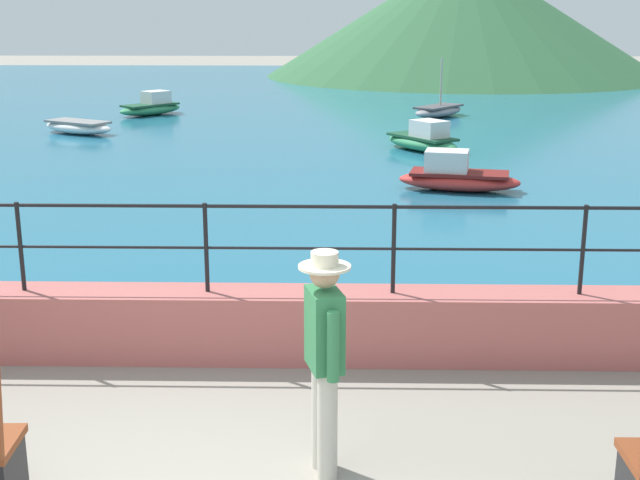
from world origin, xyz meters
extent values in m
cube|color=#BC605B|center=(0.00, 3.20, 0.35)|extent=(20.00, 0.56, 0.70)
cylinder|color=black|center=(-1.84, 3.20, 1.15)|extent=(0.04, 0.04, 0.90)
cylinder|color=black|center=(0.00, 3.20, 1.15)|extent=(0.04, 0.04, 0.90)
cylinder|color=black|center=(1.84, 3.20, 1.15)|extent=(0.04, 0.04, 0.90)
cylinder|color=black|center=(3.68, 3.20, 1.15)|extent=(0.04, 0.04, 0.90)
cylinder|color=black|center=(0.00, 3.20, 1.57)|extent=(18.40, 0.04, 0.04)
cylinder|color=black|center=(0.00, 3.20, 1.15)|extent=(18.40, 0.03, 0.03)
cube|color=#236B89|center=(0.00, 25.84, 0.03)|extent=(64.00, 44.32, 0.06)
cone|color=#33663D|center=(7.58, 40.10, 3.10)|extent=(20.20, 20.20, 6.20)
cube|color=black|center=(-1.02, 0.52, 0.22)|extent=(0.10, 0.47, 0.43)
cylinder|color=beige|center=(1.18, 1.07, 0.43)|extent=(0.15, 0.15, 0.86)
cylinder|color=beige|center=(1.23, 0.90, 0.43)|extent=(0.15, 0.15, 0.86)
cube|color=#337F4C|center=(1.20, 0.99, 1.16)|extent=(0.31, 0.41, 0.60)
cylinder|color=#337F4C|center=(1.14, 1.22, 1.12)|extent=(0.09, 0.09, 0.52)
cylinder|color=#337F4C|center=(1.27, 0.75, 1.12)|extent=(0.09, 0.09, 0.52)
sphere|color=tan|center=(1.20, 0.99, 1.59)|extent=(0.22, 0.22, 0.22)
cylinder|color=beige|center=(1.20, 0.99, 1.64)|extent=(0.38, 0.38, 0.02)
cylinder|color=beige|center=(1.20, 0.99, 1.70)|extent=(0.20, 0.20, 0.10)
ellipsoid|color=#338C59|center=(3.34, 15.99, 0.24)|extent=(2.07, 2.40, 0.36)
cube|color=#1C4D31|center=(3.34, 15.99, 0.39)|extent=(1.69, 1.94, 0.06)
cube|color=silver|center=(3.48, 15.79, 0.62)|extent=(0.98, 1.02, 0.40)
ellipsoid|color=gray|center=(4.48, 22.70, 0.24)|extent=(2.13, 2.36, 0.36)
cube|color=#4D4D51|center=(4.48, 22.70, 0.39)|extent=(1.74, 1.92, 0.06)
cylinder|color=#B2A899|center=(4.54, 22.78, 1.17)|extent=(0.06, 0.06, 1.50)
ellipsoid|color=white|center=(-5.93, 18.68, 0.24)|extent=(2.44, 1.92, 0.36)
cube|color=gray|center=(-5.93, 18.68, 0.39)|extent=(1.98, 1.57, 0.06)
ellipsoid|color=#338C59|center=(-4.85, 23.01, 0.24)|extent=(2.20, 2.32, 0.36)
cube|color=#1C4D31|center=(-4.85, 23.01, 0.39)|extent=(1.79, 1.89, 0.06)
cube|color=silver|center=(-4.68, 23.20, 0.62)|extent=(1.00, 1.02, 0.40)
ellipsoid|color=red|center=(3.60, 11.23, 0.24)|extent=(2.43, 1.35, 0.36)
cube|color=maroon|center=(3.60, 11.23, 0.39)|extent=(1.96, 1.12, 0.06)
cube|color=silver|center=(3.35, 11.29, 0.62)|extent=(0.91, 0.78, 0.40)
camera|label=1|loc=(1.30, -4.86, 3.42)|focal=48.08mm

